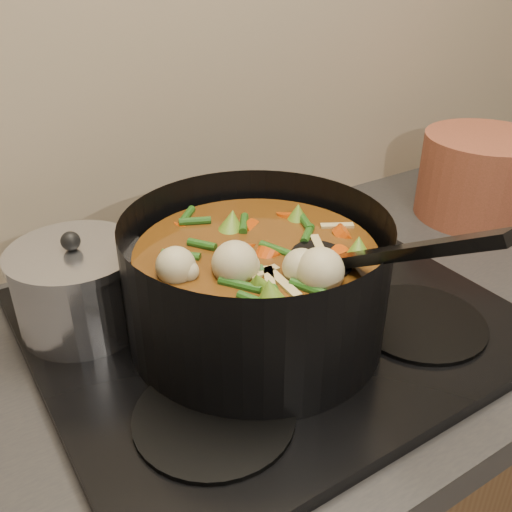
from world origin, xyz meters
TOP-DOWN VIEW (x-y plane):
  - stovetop at (0.00, 1.93)m, footprint 0.62×0.54m
  - stockpot at (-0.04, 1.91)m, footprint 0.35×0.45m
  - saucepan at (-0.22, 2.05)m, footprint 0.17×0.17m
  - terracotta_crock at (0.54, 2.01)m, footprint 0.24×0.24m

SIDE VIEW (x-z plane):
  - stovetop at x=0.00m, z-range 0.91..0.93m
  - saucepan at x=-0.22m, z-range 0.92..1.06m
  - terracotta_crock at x=0.54m, z-range 0.91..1.07m
  - stockpot at x=-0.04m, z-range 0.88..1.13m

